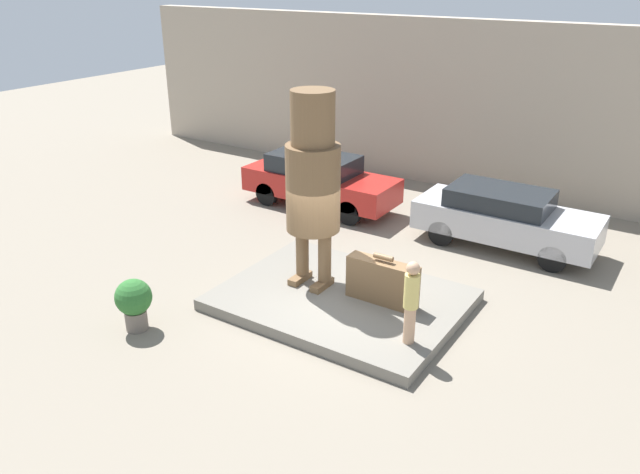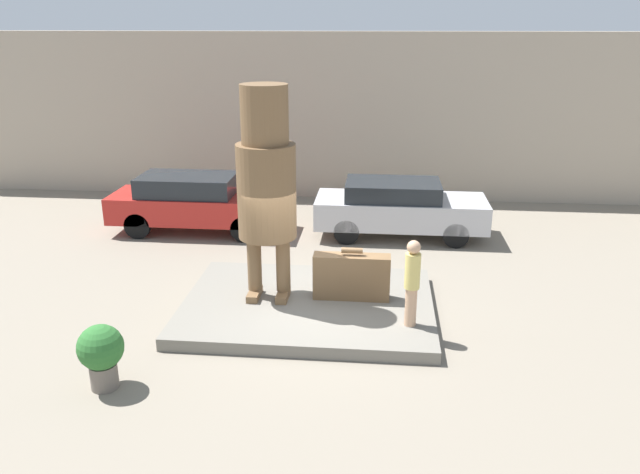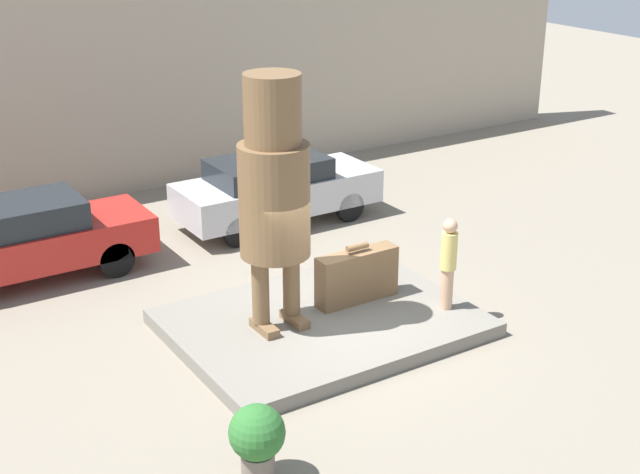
% 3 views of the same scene
% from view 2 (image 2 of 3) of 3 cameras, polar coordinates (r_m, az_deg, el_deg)
% --- Properties ---
extents(ground_plane, '(60.00, 60.00, 0.00)m').
position_cam_2_polar(ground_plane, '(12.87, -1.09, -6.81)').
color(ground_plane, gray).
extents(pedestal, '(5.05, 3.82, 0.25)m').
position_cam_2_polar(pedestal, '(12.82, -1.10, -6.31)').
color(pedestal, slate).
rests_on(pedestal, ground_plane).
extents(building_backdrop, '(28.00, 0.60, 5.33)m').
position_cam_2_polar(building_backdrop, '(20.79, 1.79, 10.94)').
color(building_backdrop, tan).
rests_on(building_backdrop, ground_plane).
extents(statue_figure, '(1.16, 1.16, 4.29)m').
position_cam_2_polar(statue_figure, '(12.18, -4.94, 5.42)').
color(statue_figure, brown).
rests_on(statue_figure, pedestal).
extents(giant_suitcase, '(1.56, 0.38, 1.09)m').
position_cam_2_polar(giant_suitcase, '(12.70, 2.91, -3.62)').
color(giant_suitcase, brown).
rests_on(giant_suitcase, pedestal).
extents(tourist, '(0.28, 0.28, 1.68)m').
position_cam_2_polar(tourist, '(11.53, 8.42, -3.88)').
color(tourist, tan).
rests_on(tourist, pedestal).
extents(parked_car_red, '(4.75, 1.70, 1.61)m').
position_cam_2_polar(parked_car_red, '(17.74, -11.37, 3.18)').
color(parked_car_red, '#B2231E').
rests_on(parked_car_red, ground_plane).
extents(parked_car_silver, '(4.61, 1.76, 1.55)m').
position_cam_2_polar(parked_car_silver, '(17.14, 7.21, 2.74)').
color(parked_car_silver, '#B7B7BC').
rests_on(parked_car_silver, ground_plane).
extents(planter_pot, '(0.74, 0.74, 1.10)m').
position_cam_2_polar(planter_pot, '(10.68, -19.38, -9.90)').
color(planter_pot, '#70665B').
rests_on(planter_pot, ground_plane).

